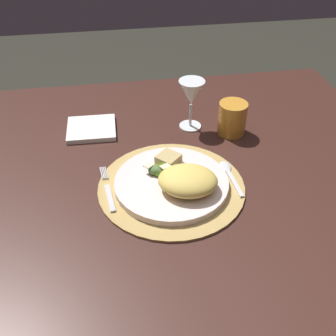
# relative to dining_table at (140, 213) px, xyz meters

# --- Properties ---
(ground_plane) EXTENTS (6.00, 6.00, 0.00)m
(ground_plane) POSITION_rel_dining_table_xyz_m (0.00, 0.00, -0.58)
(ground_plane) COLOR #2B2B22
(dining_table) EXTENTS (1.37, 0.99, 0.71)m
(dining_table) POSITION_rel_dining_table_xyz_m (0.00, 0.00, 0.00)
(dining_table) COLOR #3D211B
(dining_table) RESTS_ON ground
(placemat) EXTENTS (0.34, 0.34, 0.01)m
(placemat) POSITION_rel_dining_table_xyz_m (0.07, -0.07, 0.14)
(placemat) COLOR tan
(placemat) RESTS_ON dining_table
(dinner_plate) EXTENTS (0.26, 0.26, 0.02)m
(dinner_plate) POSITION_rel_dining_table_xyz_m (0.07, -0.07, 0.15)
(dinner_plate) COLOR silver
(dinner_plate) RESTS_ON placemat
(pasta_serving) EXTENTS (0.16, 0.14, 0.05)m
(pasta_serving) POSITION_rel_dining_table_xyz_m (0.10, -0.10, 0.18)
(pasta_serving) COLOR #E4C159
(pasta_serving) RESTS_ON dinner_plate
(salad_greens) EXTENTS (0.09, 0.08, 0.02)m
(salad_greens) POSITION_rel_dining_table_xyz_m (0.06, -0.04, 0.17)
(salad_greens) COLOR #326527
(salad_greens) RESTS_ON dinner_plate
(bread_piece) EXTENTS (0.07, 0.07, 0.02)m
(bread_piece) POSITION_rel_dining_table_xyz_m (0.08, 0.00, 0.17)
(bread_piece) COLOR tan
(bread_piece) RESTS_ON dinner_plate
(fork) EXTENTS (0.03, 0.16, 0.00)m
(fork) POSITION_rel_dining_table_xyz_m (-0.07, -0.07, 0.15)
(fork) COLOR silver
(fork) RESTS_ON placemat
(spoon) EXTENTS (0.03, 0.14, 0.01)m
(spoon) POSITION_rel_dining_table_xyz_m (0.22, -0.04, 0.15)
(spoon) COLOR silver
(spoon) RESTS_ON placemat
(napkin) EXTENTS (0.14, 0.13, 0.01)m
(napkin) POSITION_rel_dining_table_xyz_m (-0.11, 0.21, 0.14)
(napkin) COLOR white
(napkin) RESTS_ON dining_table
(wine_glass) EXTENTS (0.07, 0.07, 0.14)m
(wine_glass) POSITION_rel_dining_table_xyz_m (0.17, 0.19, 0.24)
(wine_glass) COLOR silver
(wine_glass) RESTS_ON dining_table
(amber_tumbler) EXTENTS (0.08, 0.08, 0.09)m
(amber_tumbler) POSITION_rel_dining_table_xyz_m (0.28, 0.14, 0.18)
(amber_tumbler) COLOR orange
(amber_tumbler) RESTS_ON dining_table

